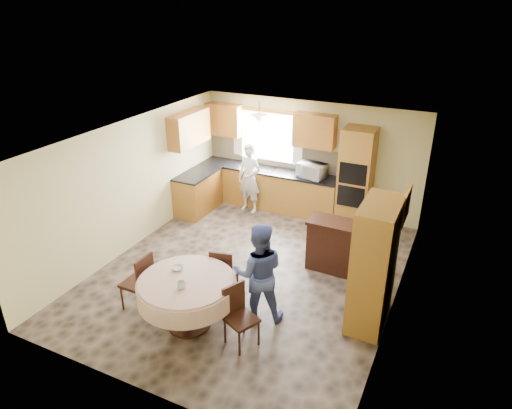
{
  "coord_description": "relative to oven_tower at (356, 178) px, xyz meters",
  "views": [
    {
      "loc": [
        3.11,
        -6.21,
        4.55
      ],
      "look_at": [
        -0.02,
        0.3,
        1.21
      ],
      "focal_mm": 32.0,
      "sensor_mm": 36.0,
      "label": 1
    }
  ],
  "objects": [
    {
      "name": "chair_left",
      "position": [
        -2.21,
        -4.35,
        -0.53
      ],
      "size": [
        0.42,
        0.42,
        0.97
      ],
      "rotation": [
        0.0,
        0.0,
        -1.59
      ],
      "color": "#35180E",
      "rests_on": "floor"
    },
    {
      "name": "wall_cab_left",
      "position": [
        -3.2,
        0.15,
        0.85
      ],
      "size": [
        0.85,
        0.33,
        0.72
      ],
      "primitive_type": "cube",
      "color": "#C38730",
      "rests_on": "wall_back"
    },
    {
      "name": "floor",
      "position": [
        -1.15,
        -2.69,
        -1.06
      ],
      "size": [
        5.0,
        6.0,
        0.01
      ],
      "primitive_type": "cube",
      "color": "brown",
      "rests_on": "ground"
    },
    {
      "name": "wall_cab_side",
      "position": [
        -3.48,
        -0.89,
        0.85
      ],
      "size": [
        0.33,
        1.2,
        0.72
      ],
      "primitive_type": "cube",
      "color": "#C38730",
      "rests_on": "wall_left"
    },
    {
      "name": "chair_back",
      "position": [
        -1.19,
        -3.56,
        -0.56
      ],
      "size": [
        0.47,
        0.47,
        0.91
      ],
      "rotation": [
        0.0,
        0.0,
        3.37
      ],
      "color": "#35180E",
      "rests_on": "floor"
    },
    {
      "name": "bowl_sideboard",
      "position": [
        0.12,
        -1.94,
        -0.14
      ],
      "size": [
        0.23,
        0.23,
        0.05
      ],
      "primitive_type": "imported",
      "rotation": [
        0.0,
        0.0,
        -0.15
      ],
      "color": "#B2B2B2",
      "rests_on": "sideboard"
    },
    {
      "name": "sideboard",
      "position": [
        0.31,
        -1.94,
        -0.61
      ],
      "size": [
        1.26,
        0.54,
        0.89
      ],
      "primitive_type": "cube",
      "rotation": [
        0.0,
        0.0,
        -0.02
      ],
      "color": "#35180E",
      "rests_on": "floor"
    },
    {
      "name": "backsplash",
      "position": [
        -2.0,
        0.3,
        0.12
      ],
      "size": [
        3.3,
        0.02,
        0.55
      ],
      "primitive_type": "cube",
      "color": "tan",
      "rests_on": "wall_back"
    },
    {
      "name": "base_cab_back",
      "position": [
        -2.0,
        0.01,
        -0.62
      ],
      "size": [
        3.3,
        0.6,
        0.88
      ],
      "primitive_type": "cube",
      "color": "#C38934",
      "rests_on": "floor"
    },
    {
      "name": "microwave",
      "position": [
        -0.96,
        -0.04,
        0.02
      ],
      "size": [
        0.65,
        0.5,
        0.32
      ],
      "primitive_type": "imported",
      "rotation": [
        0.0,
        0.0,
        -0.2
      ],
      "color": "silver",
      "rests_on": "counter_back"
    },
    {
      "name": "dining_table",
      "position": [
        -1.32,
        -4.39,
        -0.42
      ],
      "size": [
        1.43,
        1.43,
        0.82
      ],
      "color": "#35180E",
      "rests_on": "floor"
    },
    {
      "name": "wall_cab_right",
      "position": [
        -1.0,
        0.15,
        0.85
      ],
      "size": [
        0.9,
        0.33,
        0.72
      ],
      "primitive_type": "cube",
      "color": "#C38730",
      "rests_on": "wall_back"
    },
    {
      "name": "person_dining",
      "position": [
        -0.47,
        -3.75,
        -0.26
      ],
      "size": [
        0.97,
        0.88,
        1.6
      ],
      "primitive_type": "imported",
      "rotation": [
        0.0,
        0.0,
        3.59
      ],
      "color": "#3D4A87",
      "rests_on": "floor"
    },
    {
      "name": "wall_right",
      "position": [
        1.35,
        -2.69,
        0.19
      ],
      "size": [
        0.02,
        6.0,
        2.5
      ],
      "primitive_type": "cube",
      "color": "#C7BC7F",
      "rests_on": "floor"
    },
    {
      "name": "wall_back",
      "position": [
        -1.15,
        0.31,
        0.19
      ],
      "size": [
        5.0,
        0.02,
        2.5
      ],
      "primitive_type": "cube",
      "color": "#C7BC7F",
      "rests_on": "floor"
    },
    {
      "name": "curtain_right",
      "position": [
        -1.4,
        0.24,
        0.59
      ],
      "size": [
        0.22,
        0.02,
        1.15
      ],
      "primitive_type": "cube",
      "color": "white",
      "rests_on": "wall_back"
    },
    {
      "name": "ceiling",
      "position": [
        -1.15,
        -2.69,
        1.44
      ],
      "size": [
        5.0,
        6.0,
        0.01
      ],
      "primitive_type": "cube",
      "color": "white",
      "rests_on": "wall_back"
    },
    {
      "name": "bottle_sideboard",
      "position": [
        0.6,
        -1.94,
        -0.02
      ],
      "size": [
        0.14,
        0.14,
        0.29
      ],
      "primitive_type": "imported",
      "rotation": [
        0.0,
        0.0,
        -0.29
      ],
      "color": "silver",
      "rests_on": "sideboard"
    },
    {
      "name": "chair_right",
      "position": [
        -0.49,
        -4.37,
        -0.55
      ],
      "size": [
        0.53,
        0.53,
        0.91
      ],
      "rotation": [
        0.0,
        0.0,
        1.13
      ],
      "color": "#35180E",
      "rests_on": "floor"
    },
    {
      "name": "oven_tower",
      "position": [
        0.0,
        0.0,
        0.0
      ],
      "size": [
        0.66,
        0.62,
        2.12
      ],
      "primitive_type": "cube",
      "color": "#C38934",
      "rests_on": "floor"
    },
    {
      "name": "oven_upper",
      "position": [
        0.0,
        -0.31,
        0.19
      ],
      "size": [
        0.56,
        0.01,
        0.45
      ],
      "primitive_type": "cube",
      "color": "black",
      "rests_on": "oven_tower"
    },
    {
      "name": "person_sink",
      "position": [
        -2.29,
        -0.39,
        -0.26
      ],
      "size": [
        0.63,
        0.47,
        1.59
      ],
      "primitive_type": "imported",
      "rotation": [
        0.0,
        0.0,
        -0.16
      ],
      "color": "silver",
      "rests_on": "floor"
    },
    {
      "name": "space_heater",
      "position": [
        0.36,
        -1.6,
        -0.8
      ],
      "size": [
        0.42,
        0.32,
        0.52
      ],
      "primitive_type": "cube",
      "rotation": [
        0.0,
        0.0,
        0.16
      ],
      "color": "black",
      "rests_on": "floor"
    },
    {
      "name": "window",
      "position": [
        -2.15,
        0.29,
        0.54
      ],
      "size": [
        1.4,
        0.03,
        1.1
      ],
      "primitive_type": "cube",
      "color": "white",
      "rests_on": "wall_back"
    },
    {
      "name": "cup_table",
      "position": [
        -1.26,
        -4.59,
        -0.19
      ],
      "size": [
        0.16,
        0.16,
        0.1
      ],
      "primitive_type": "imported",
      "rotation": [
        0.0,
        0.0,
        0.29
      ],
      "color": "#B2B2B2",
      "rests_on": "dining_table"
    },
    {
      "name": "base_cab_left",
      "position": [
        -3.35,
        -0.89,
        -0.62
      ],
      "size": [
        0.6,
        1.2,
        0.88
      ],
      "primitive_type": "cube",
      "color": "#C38934",
      "rests_on": "floor"
    },
    {
      "name": "cupboard",
      "position": [
        1.07,
        -3.09,
        -0.08
      ],
      "size": [
        0.51,
        1.03,
        1.96
      ],
      "primitive_type": "cube",
      "color": "#C38934",
      "rests_on": "floor"
    },
    {
      "name": "counter_left",
      "position": [
        -3.35,
        -0.89,
        -0.16
      ],
      "size": [
        0.64,
        1.2,
        0.04
      ],
      "primitive_type": "cube",
      "color": "black",
      "rests_on": "base_cab_left"
    },
    {
      "name": "oven_lower",
      "position": [
        0.0,
        -0.31,
        -0.31
      ],
      "size": [
        0.56,
        0.01,
        0.45
      ],
      "primitive_type": "cube",
      "color": "black",
      "rests_on": "oven_tower"
    },
    {
      "name": "curtain_left",
      "position": [
        -2.9,
        0.24,
        0.59
      ],
      "size": [
        0.22,
        0.02,
        1.15
      ],
      "primitive_type": "cube",
      "color": "white",
      "rests_on": "wall_back"
    },
    {
      "name": "wall_front",
      "position": [
        -1.15,
        -5.69,
        0.19
      ],
      "size": [
        5.0,
        0.02,
        2.5
      ],
      "primitive_type": "cube",
      "color": "#C7BC7F",
      "rests_on": "floor"
    },
    {
      "name": "pendant",
      "position": [
        -2.15,
        -0.19,
        1.06
      ],
      "size": [
        0.36,
        0.36,
        0.18
      ],
      "primitive_type": "cone",
      "rotation": [
        3.14,
        0.0,
        0.0
      ],
      "color": "beige",
      "rests_on": "ceiling"
    },
    {
      "name": "wall_left",
      "position": [
        -3.65,
        -2.69,
        0.19
      ],
      "size": [
        0.02,
        6.0,
        2.5
      ],
      "primitive_type": "cube",
      "color": "#C7BC7F",
      "rests_on": "floor"
    },
    {
      "name": "framed_picture",
      "position": [
        1.32,
        -2.46,
        0.66
      ],
      "size": [
        0.06,
        0.62,
        0.51
      ],
      "color": "gold",
      "rests_on": "wall_right"
    },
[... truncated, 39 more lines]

